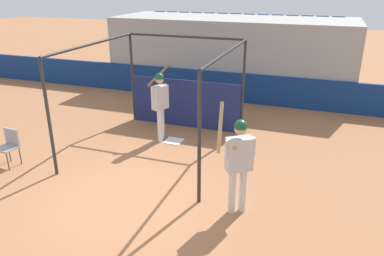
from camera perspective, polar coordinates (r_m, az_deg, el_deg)
ground_plane at (r=7.44m, az=-10.15°, el=-10.69°), size 60.00×60.00×0.00m
outfield_wall at (r=13.06m, az=4.35°, el=6.37°), size 24.00×0.12×1.01m
bleacher_section at (r=14.45m, az=6.24°, el=11.19°), size 8.70×3.20×2.69m
batting_cage at (r=9.87m, az=-2.39°, el=5.31°), size 3.34×3.70×2.57m
home_plate at (r=9.81m, az=-2.82°, el=-1.98°), size 0.44×0.44×0.02m
player_batter at (r=9.57m, az=-4.89°, el=4.25°), size 0.56×0.88×1.91m
player_waiting at (r=6.50m, az=7.11°, el=-4.57°), size 0.64×0.70×2.07m
folding_chair at (r=9.35m, az=-26.08°, el=-2.13°), size 0.43×0.43×0.84m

